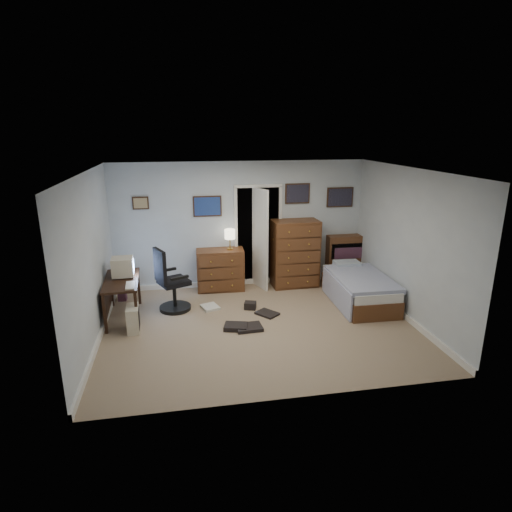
{
  "coord_description": "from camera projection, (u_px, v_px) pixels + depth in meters",
  "views": [
    {
      "loc": [
        -1.19,
        -6.26,
        3.08
      ],
      "look_at": [
        0.0,
        0.3,
        1.1
      ],
      "focal_mm": 30.0,
      "sensor_mm": 36.0,
      "label": 1
    }
  ],
  "objects": [
    {
      "name": "floor",
      "position": [
        259.0,
        326.0,
        6.99
      ],
      "size": [
        5.0,
        4.0,
        0.02
      ],
      "primitive_type": "cube",
      "color": "#9E866C",
      "rests_on": "ground"
    },
    {
      "name": "computer_desk",
      "position": [
        117.0,
        289.0,
        7.13
      ],
      "size": [
        0.6,
        1.21,
        0.69
      ],
      "rotation": [
        0.0,
        0.0,
        0.04
      ],
      "color": "black",
      "rests_on": "floor"
    },
    {
      "name": "crt_monitor",
      "position": [
        123.0,
        267.0,
        7.2
      ],
      "size": [
        0.37,
        0.34,
        0.33
      ],
      "rotation": [
        0.0,
        0.0,
        0.04
      ],
      "color": "beige",
      "rests_on": "computer_desk"
    },
    {
      "name": "keyboard",
      "position": [
        130.0,
        285.0,
        6.8
      ],
      "size": [
        0.15,
        0.37,
        0.02
      ],
      "primitive_type": "cube",
      "rotation": [
        0.0,
        0.0,
        0.04
      ],
      "color": "beige",
      "rests_on": "computer_desk"
    },
    {
      "name": "pc_tower",
      "position": [
        133.0,
        319.0,
        6.75
      ],
      "size": [
        0.2,
        0.39,
        0.41
      ],
      "rotation": [
        0.0,
        0.0,
        0.04
      ],
      "color": "beige",
      "rests_on": "floor"
    },
    {
      "name": "office_chair",
      "position": [
        171.0,
        287.0,
        7.46
      ],
      "size": [
        0.73,
        0.73,
        1.14
      ],
      "rotation": [
        0.0,
        0.0,
        0.42
      ],
      "color": "black",
      "rests_on": "floor"
    },
    {
      "name": "media_stack",
      "position": [
        121.0,
        282.0,
        7.92
      ],
      "size": [
        0.16,
        0.16,
        0.74
      ],
      "primitive_type": "cube",
      "rotation": [
        0.0,
        0.0,
        -0.06
      ],
      "color": "maroon",
      "rests_on": "floor"
    },
    {
      "name": "low_dresser",
      "position": [
        220.0,
        270.0,
        8.47
      ],
      "size": [
        0.94,
        0.5,
        0.82
      ],
      "primitive_type": "cube",
      "rotation": [
        0.0,
        0.0,
        -0.05
      ],
      "color": "#56381B",
      "rests_on": "floor"
    },
    {
      "name": "table_lamp",
      "position": [
        230.0,
        235.0,
        8.3
      ],
      "size": [
        0.21,
        0.21,
        0.4
      ],
      "rotation": [
        0.0,
        0.0,
        -0.05
      ],
      "color": "gold",
      "rests_on": "low_dresser"
    },
    {
      "name": "doorway",
      "position": [
        255.0,
        233.0,
        8.9
      ],
      "size": [
        0.96,
        1.12,
        2.05
      ],
      "color": "black",
      "rests_on": "floor"
    },
    {
      "name": "tall_dresser",
      "position": [
        295.0,
        253.0,
        8.63
      ],
      "size": [
        0.94,
        0.57,
        1.35
      ],
      "primitive_type": "cube",
      "rotation": [
        0.0,
        0.0,
        0.04
      ],
      "color": "#56381B",
      "rests_on": "floor"
    },
    {
      "name": "headboard_bookcase",
      "position": [
        352.0,
        256.0,
        9.0
      ],
      "size": [
        1.08,
        0.29,
        0.97
      ],
      "rotation": [
        0.0,
        0.0,
        -0.01
      ],
      "color": "#56381B",
      "rests_on": "floor"
    },
    {
      "name": "bed",
      "position": [
        358.0,
        288.0,
        7.87
      ],
      "size": [
        0.99,
        1.79,
        0.58
      ],
      "rotation": [
        0.0,
        0.0,
        -0.02
      ],
      "color": "#56381B",
      "rests_on": "floor"
    },
    {
      "name": "wall_posters",
      "position": [
        269.0,
        199.0,
        8.45
      ],
      "size": [
        4.38,
        0.04,
        0.6
      ],
      "color": "#331E11",
      "rests_on": "floor"
    },
    {
      "name": "floor_clutter",
      "position": [
        242.0,
        318.0,
        7.18
      ],
      "size": [
        1.35,
        1.31,
        0.13
      ],
      "rotation": [
        0.0,
        0.0,
        -0.23
      ],
      "color": "black",
      "rests_on": "floor"
    }
  ]
}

